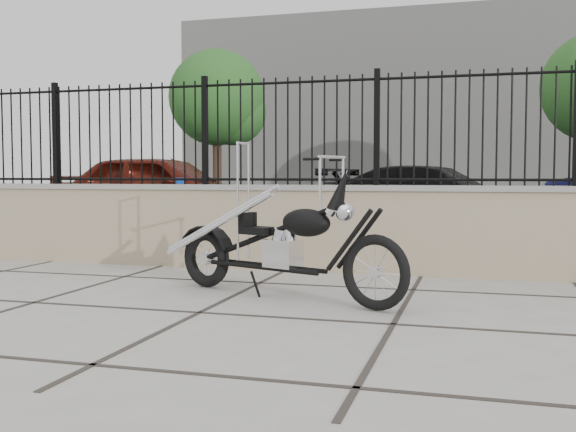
# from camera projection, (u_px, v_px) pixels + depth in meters

# --- Properties ---
(ground_plane) EXTENTS (90.00, 90.00, 0.00)m
(ground_plane) POSITION_uv_depth(u_px,v_px,m) (199.00, 313.00, 5.23)
(ground_plane) COLOR #99968E
(ground_plane) RESTS_ON ground
(parking_lot) EXTENTS (30.00, 30.00, 0.00)m
(parking_lot) POSITION_uv_depth(u_px,v_px,m) (395.00, 217.00, 17.22)
(parking_lot) COLOR black
(parking_lot) RESTS_ON ground
(retaining_wall) EXTENTS (14.00, 0.36, 0.96)m
(retaining_wall) POSITION_uv_depth(u_px,v_px,m) (288.00, 227.00, 7.60)
(retaining_wall) COLOR gray
(retaining_wall) RESTS_ON ground_plane
(iron_fence) EXTENTS (14.00, 0.08, 1.20)m
(iron_fence) POSITION_uv_depth(u_px,v_px,m) (288.00, 131.00, 7.53)
(iron_fence) COLOR black
(iron_fence) RESTS_ON retaining_wall
(background_building) EXTENTS (22.00, 6.00, 8.00)m
(background_building) POSITION_uv_depth(u_px,v_px,m) (433.00, 110.00, 30.42)
(background_building) COLOR beige
(background_building) RESTS_ON ground_plane
(chopper_motorcycle) EXTENTS (2.31, 1.25, 1.39)m
(chopper_motorcycle) POSITION_uv_depth(u_px,v_px,m) (279.00, 218.00, 5.85)
(chopper_motorcycle) COLOR black
(chopper_motorcycle) RESTS_ON ground_plane
(car_red) EXTENTS (4.44, 1.89, 1.50)m
(car_red) POSITION_uv_depth(u_px,v_px,m) (162.00, 192.00, 13.03)
(car_red) COLOR #4E130B
(car_red) RESTS_ON parking_lot
(car_black) EXTENTS (4.60, 2.74, 1.25)m
(car_black) POSITION_uv_depth(u_px,v_px,m) (435.00, 199.00, 12.50)
(car_black) COLOR black
(car_black) RESTS_ON parking_lot
(bollard_a) EXTENTS (0.13, 0.13, 1.03)m
(bollard_a) POSITION_uv_depth(u_px,v_px,m) (180.00, 212.00, 10.21)
(bollard_a) COLOR blue
(bollard_a) RESTS_ON ground_plane
(tree_left) EXTENTS (3.26, 3.26, 5.50)m
(tree_left) POSITION_uv_depth(u_px,v_px,m) (217.00, 93.00, 22.89)
(tree_left) COLOR #382619
(tree_left) RESTS_ON ground_plane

